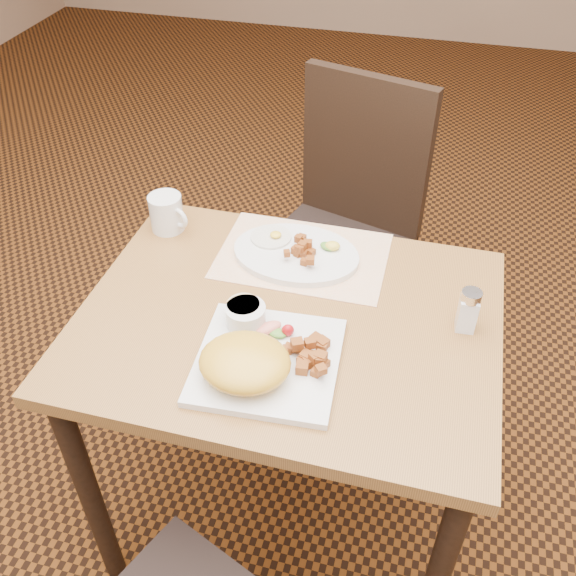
% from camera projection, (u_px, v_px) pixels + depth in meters
% --- Properties ---
extents(ground, '(8.00, 8.00, 0.00)m').
position_uv_depth(ground, '(288.00, 504.00, 1.87)').
color(ground, black).
rests_on(ground, ground).
extents(table, '(0.90, 0.70, 0.75)m').
position_uv_depth(table, '(288.00, 351.00, 1.45)').
color(table, '#99652F').
rests_on(table, ground).
extents(chair_far, '(0.52, 0.53, 0.97)m').
position_uv_depth(chair_far, '(345.00, 219.00, 2.04)').
color(chair_far, black).
rests_on(chair_far, ground).
extents(placemat, '(0.40, 0.28, 0.00)m').
position_uv_depth(placemat, '(303.00, 256.00, 1.54)').
color(placemat, white).
rests_on(placemat, table).
extents(plate_square, '(0.30, 0.30, 0.02)m').
position_uv_depth(plate_square, '(268.00, 361.00, 1.27)').
color(plate_square, silver).
rests_on(plate_square, table).
extents(plate_oval, '(0.31, 0.24, 0.02)m').
position_uv_depth(plate_oval, '(296.00, 254.00, 1.53)').
color(plate_oval, silver).
rests_on(plate_oval, placemat).
extents(hollandaise_mound, '(0.18, 0.16, 0.07)m').
position_uv_depth(hollandaise_mound, '(244.00, 363.00, 1.22)').
color(hollandaise_mound, gold).
rests_on(hollandaise_mound, plate_square).
extents(ramekin, '(0.08, 0.09, 0.05)m').
position_uv_depth(ramekin, '(246.00, 315.00, 1.33)').
color(ramekin, silver).
rests_on(ramekin, plate_square).
extents(garnish_sq, '(0.09, 0.06, 0.03)m').
position_uv_depth(garnish_sq, '(275.00, 329.00, 1.32)').
color(garnish_sq, '#387223').
rests_on(garnish_sq, plate_square).
extents(fried_egg, '(0.10, 0.10, 0.02)m').
position_uv_depth(fried_egg, '(272.00, 236.00, 1.57)').
color(fried_egg, white).
rests_on(fried_egg, plate_oval).
extents(garnish_ov, '(0.06, 0.04, 0.02)m').
position_uv_depth(garnish_ov, '(331.00, 246.00, 1.53)').
color(garnish_ov, '#387223').
rests_on(garnish_ov, plate_oval).
extents(salt_shaker, '(0.05, 0.05, 0.10)m').
position_uv_depth(salt_shaker, '(468.00, 310.00, 1.32)').
color(salt_shaker, white).
rests_on(salt_shaker, table).
extents(coffee_mug, '(0.11, 0.08, 0.09)m').
position_uv_depth(coffee_mug, '(167.00, 213.00, 1.60)').
color(coffee_mug, silver).
rests_on(coffee_mug, table).
extents(home_fries_sq, '(0.11, 0.12, 0.04)m').
position_uv_depth(home_fries_sq, '(309.00, 356.00, 1.25)').
color(home_fries_sq, '#974B18').
rests_on(home_fries_sq, plate_square).
extents(home_fries_ov, '(0.08, 0.10, 0.03)m').
position_uv_depth(home_fries_ov, '(302.00, 249.00, 1.51)').
color(home_fries_ov, '#974B18').
rests_on(home_fries_ov, plate_oval).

